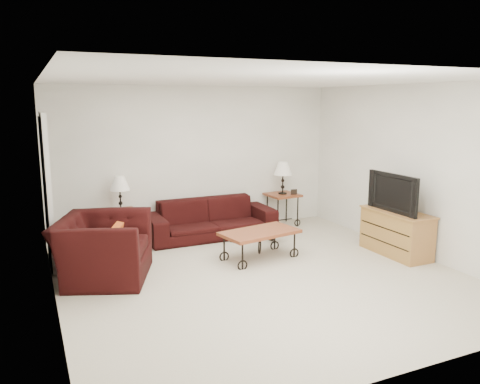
# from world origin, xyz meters

# --- Properties ---
(ground) EXTENTS (5.00, 5.00, 0.00)m
(ground) POSITION_xyz_m (0.00, 0.00, 0.00)
(ground) COLOR #BBB2A0
(ground) RESTS_ON ground
(wall_back) EXTENTS (5.00, 0.02, 2.50)m
(wall_back) POSITION_xyz_m (0.00, 2.50, 1.25)
(wall_back) COLOR white
(wall_back) RESTS_ON ground
(wall_front) EXTENTS (5.00, 0.02, 2.50)m
(wall_front) POSITION_xyz_m (0.00, -2.50, 1.25)
(wall_front) COLOR white
(wall_front) RESTS_ON ground
(wall_left) EXTENTS (0.02, 5.00, 2.50)m
(wall_left) POSITION_xyz_m (-2.50, 0.00, 1.25)
(wall_left) COLOR white
(wall_left) RESTS_ON ground
(wall_right) EXTENTS (0.02, 5.00, 2.50)m
(wall_right) POSITION_xyz_m (2.50, 0.00, 1.25)
(wall_right) COLOR white
(wall_right) RESTS_ON ground
(ceiling) EXTENTS (5.00, 5.00, 0.00)m
(ceiling) POSITION_xyz_m (0.00, 0.00, 2.50)
(ceiling) COLOR white
(ceiling) RESTS_ON wall_back
(doorway) EXTENTS (0.08, 0.94, 2.04)m
(doorway) POSITION_xyz_m (-2.47, 1.65, 1.02)
(doorway) COLOR black
(doorway) RESTS_ON ground
(sofa) EXTENTS (2.15, 0.84, 0.63)m
(sofa) POSITION_xyz_m (0.06, 2.02, 0.31)
(sofa) COLOR black
(sofa) RESTS_ON ground
(side_table_left) EXTENTS (0.54, 0.54, 0.55)m
(side_table_left) POSITION_xyz_m (-1.38, 2.20, 0.27)
(side_table_left) COLOR brown
(side_table_left) RESTS_ON ground
(side_table_right) EXTENTS (0.58, 0.58, 0.59)m
(side_table_right) POSITION_xyz_m (1.53, 2.20, 0.29)
(side_table_right) COLOR brown
(side_table_right) RESTS_ON ground
(lamp_left) EXTENTS (0.34, 0.34, 0.55)m
(lamp_left) POSITION_xyz_m (-1.38, 2.20, 0.82)
(lamp_left) COLOR black
(lamp_left) RESTS_ON side_table_left
(lamp_right) EXTENTS (0.36, 0.36, 0.59)m
(lamp_right) POSITION_xyz_m (1.53, 2.20, 0.88)
(lamp_right) COLOR black
(lamp_right) RESTS_ON side_table_right
(photo_frame_left) EXTENTS (0.11, 0.04, 0.09)m
(photo_frame_left) POSITION_xyz_m (-1.53, 2.05, 0.60)
(photo_frame_left) COLOR black
(photo_frame_left) RESTS_ON side_table_left
(photo_frame_right) EXTENTS (0.12, 0.03, 0.10)m
(photo_frame_right) POSITION_xyz_m (1.68, 2.05, 0.64)
(photo_frame_right) COLOR black
(photo_frame_right) RESTS_ON side_table_right
(coffee_table) EXTENTS (1.20, 0.79, 0.41)m
(coffee_table) POSITION_xyz_m (0.29, 0.66, 0.21)
(coffee_table) COLOR brown
(coffee_table) RESTS_ON ground
(armchair) EXTENTS (1.45, 1.54, 0.80)m
(armchair) POSITION_xyz_m (-1.88, 0.80, 0.40)
(armchair) COLOR black
(armchair) RESTS_ON ground
(throw_pillow) EXTENTS (0.22, 0.37, 0.36)m
(throw_pillow) POSITION_xyz_m (-1.73, 0.75, 0.52)
(throw_pillow) COLOR #B74717
(throw_pillow) RESTS_ON armchair
(tv_stand) EXTENTS (0.46, 1.10, 0.66)m
(tv_stand) POSITION_xyz_m (2.23, 0.01, 0.33)
(tv_stand) COLOR #BA6E45
(tv_stand) RESTS_ON ground
(television) EXTENTS (0.13, 0.98, 0.57)m
(television) POSITION_xyz_m (2.21, 0.01, 0.94)
(television) COLOR black
(television) RESTS_ON tv_stand
(backpack) EXTENTS (0.45, 0.39, 0.50)m
(backpack) POSITION_xyz_m (0.88, 1.37, 0.25)
(backpack) COLOR black
(backpack) RESTS_ON ground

